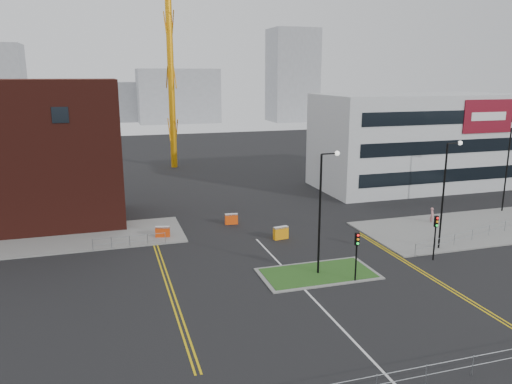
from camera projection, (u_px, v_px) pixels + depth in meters
ground at (343, 329)px, 28.97m from camera, size 200.00×200.00×0.00m
pavement_left at (22, 243)px, 43.70m from camera, size 28.00×8.00×0.12m
pavement_right at (482, 227)px, 48.27m from camera, size 24.00×10.00×0.12m
island_kerb at (318, 274)px, 36.97m from camera, size 8.60×4.60×0.08m
grass_island at (318, 273)px, 36.97m from camera, size 8.00×4.00×0.12m
office_block at (414, 141)px, 64.76m from camera, size 25.00×12.20×12.00m
streetlamp_island at (323, 203)px, 35.80m from camera, size 1.46×0.36×9.18m
streetlamp_right_near at (446, 187)px, 41.09m from camera, size 1.46×0.36×9.18m
streetlamp_right_far at (509, 162)px, 52.53m from camera, size 1.46×0.36×9.18m
traffic_light_island at (357, 248)px, 35.08m from camera, size 0.28×0.33×3.65m
traffic_light_right at (436, 229)px, 39.23m from camera, size 0.28×0.33×3.65m
railing_front at (402, 376)px, 23.21m from camera, size 24.05×0.05×1.10m
railing_left at (130, 240)px, 42.39m from camera, size 6.05×0.05×1.10m
railing_right at (489, 228)px, 45.35m from camera, size 19.05×5.05×1.10m
centre_line at (328, 314)px, 30.83m from camera, size 0.15×30.00×0.01m
yellow_left_a at (165, 281)px, 35.70m from camera, size 0.12×24.00×0.01m
yellow_left_b at (170, 281)px, 35.78m from camera, size 0.12×24.00×0.01m
yellow_right_a at (421, 273)px, 37.26m from camera, size 0.12×20.00×0.01m
yellow_right_b at (424, 272)px, 37.35m from camera, size 0.12×20.00×0.01m
skyline_b at (178, 96)px, 150.89m from camera, size 24.00×12.00×16.00m
skyline_c at (292, 76)px, 154.86m from camera, size 14.00×12.00×28.00m
skyline_d at (116, 102)px, 155.51m from camera, size 30.00×12.00×12.00m
pedestrian at (432, 215)px, 49.41m from camera, size 0.69×0.68×1.60m
barrier_left at (163, 232)px, 45.01m from camera, size 1.35×0.71×1.08m
barrier_mid at (281, 232)px, 44.74m from camera, size 1.41×0.65×1.15m
barrier_right at (231, 219)px, 49.18m from camera, size 1.29×0.55×1.05m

